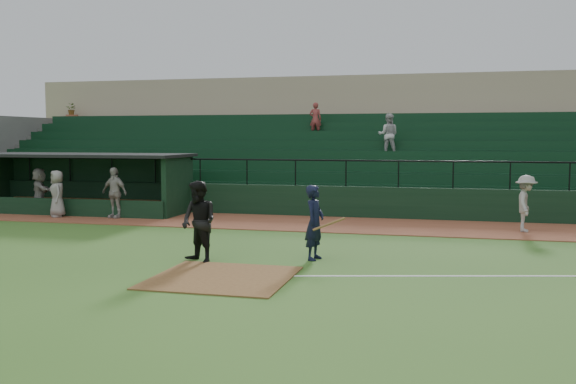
# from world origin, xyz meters

# --- Properties ---
(ground) EXTENTS (90.00, 90.00, 0.00)m
(ground) POSITION_xyz_m (0.00, 0.00, 0.00)
(ground) COLOR #335D1E
(ground) RESTS_ON ground
(warning_track) EXTENTS (40.00, 4.00, 0.03)m
(warning_track) POSITION_xyz_m (0.00, 8.00, 0.01)
(warning_track) COLOR brown
(warning_track) RESTS_ON ground
(home_plate_dirt) EXTENTS (3.00, 3.00, 0.03)m
(home_plate_dirt) POSITION_xyz_m (0.00, -1.00, 0.01)
(home_plate_dirt) COLOR brown
(home_plate_dirt) RESTS_ON ground
(stadium_structure) EXTENTS (38.00, 13.08, 6.40)m
(stadium_structure) POSITION_xyz_m (-0.00, 16.46, 2.30)
(stadium_structure) COLOR black
(stadium_structure) RESTS_ON ground
(dugout) EXTENTS (8.90, 3.20, 2.42)m
(dugout) POSITION_xyz_m (-9.75, 9.56, 1.33)
(dugout) COLOR black
(dugout) RESTS_ON ground
(batter_at_plate) EXTENTS (1.08, 0.76, 1.90)m
(batter_at_plate) POSITION_xyz_m (1.55, 1.59, 0.95)
(batter_at_plate) COLOR black
(batter_at_plate) RESTS_ON ground
(umpire) EXTENTS (1.23, 1.15, 2.03)m
(umpire) POSITION_xyz_m (-1.16, 0.57, 1.01)
(umpire) COLOR black
(umpire) RESTS_ON ground
(runner) EXTENTS (0.83, 1.27, 1.85)m
(runner) POSITION_xyz_m (7.28, 7.70, 0.95)
(runner) COLOR #A09C96
(runner) RESTS_ON warning_track
(dugout_player_a) EXTENTS (1.21, 0.71, 1.93)m
(dugout_player_a) POSITION_xyz_m (-7.47, 7.65, 0.99)
(dugout_player_a) COLOR #ABA5A0
(dugout_player_a) RESTS_ON warning_track
(dugout_player_b) EXTENTS (1.01, 1.03, 1.80)m
(dugout_player_b) POSITION_xyz_m (-9.73, 7.36, 0.93)
(dugout_player_b) COLOR gray
(dugout_player_b) RESTS_ON warning_track
(dugout_player_c) EXTENTS (1.64, 1.53, 1.83)m
(dugout_player_c) POSITION_xyz_m (-11.07, 8.15, 0.95)
(dugout_player_c) COLOR gray
(dugout_player_c) RESTS_ON warning_track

